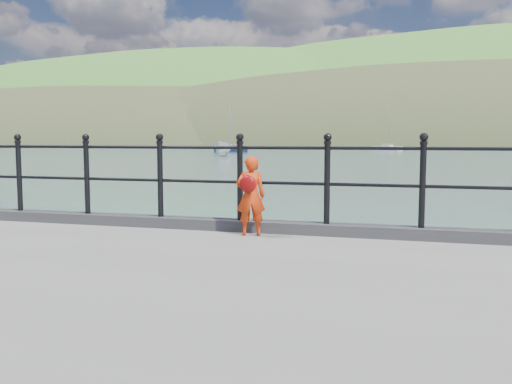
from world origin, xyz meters
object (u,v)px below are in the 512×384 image
(child, at_px, (251,195))
(launch_white, at_px, (223,149))
(railing, at_px, (199,171))
(sailboat_deep, at_px, (387,148))
(sailboat_left, at_px, (231,150))

(child, xyz_separation_m, launch_white, (-20.63, 58.01, -0.58))
(railing, xyz_separation_m, sailboat_deep, (-1.37, 102.56, -1.48))
(sailboat_deep, bearing_deg, child, -56.07)
(railing, bearing_deg, child, -20.35)
(child, distance_m, launch_white, 61.57)
(launch_white, relative_size, sailboat_deep, 0.55)
(railing, bearing_deg, launch_white, 108.93)
(railing, height_order, launch_white, railing)
(child, relative_size, launch_white, 0.21)
(launch_white, xyz_separation_m, sailboat_left, (-5.65, 19.90, -0.61))
(railing, bearing_deg, sailboat_deep, 90.76)
(launch_white, relative_size, sailboat_left, 0.63)
(sailboat_deep, relative_size, sailboat_left, 1.14)
(child, relative_size, sailboat_left, 0.13)
(railing, height_order, sailboat_deep, sailboat_deep)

